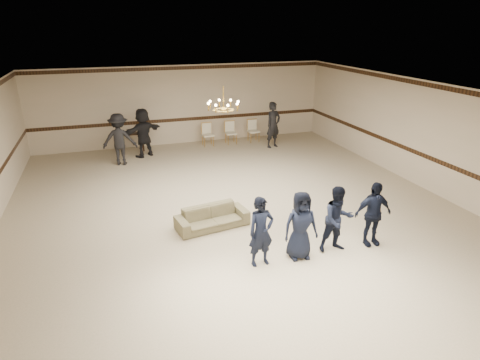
# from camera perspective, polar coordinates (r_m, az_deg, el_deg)

# --- Properties ---
(room) EXTENTS (12.01, 14.01, 3.21)m
(room) POSITION_cam_1_polar(r_m,az_deg,el_deg) (10.71, -0.74, 3.71)
(room) COLOR #C7B499
(room) RESTS_ON ground
(chair_rail) EXTENTS (12.00, 0.02, 0.14)m
(chair_rail) POSITION_cam_1_polar(r_m,az_deg,el_deg) (17.43, -7.76, 8.34)
(chair_rail) COLOR #3A2211
(chair_rail) RESTS_ON wall_back
(crown_molding) EXTENTS (12.00, 0.02, 0.14)m
(crown_molding) POSITION_cam_1_polar(r_m,az_deg,el_deg) (17.10, -8.11, 15.15)
(crown_molding) COLOR #3A2211
(crown_molding) RESTS_ON wall_back
(chandelier) EXTENTS (0.94, 0.94, 0.89)m
(chandelier) POSITION_cam_1_polar(r_m,az_deg,el_deg) (11.34, -2.33, 11.31)
(chandelier) COLOR gold
(chandelier) RESTS_ON ceiling
(boy_a) EXTENTS (0.58, 0.41, 1.52)m
(boy_a) POSITION_cam_1_polar(r_m,az_deg,el_deg) (8.54, 2.95, -7.20)
(boy_a) COLOR black
(boy_a) RESTS_ON floor
(boy_b) EXTENTS (0.78, 0.54, 1.52)m
(boy_b) POSITION_cam_1_polar(r_m,az_deg,el_deg) (8.87, 8.41, -6.26)
(boy_b) COLOR black
(boy_b) RESTS_ON floor
(boy_c) EXTENTS (0.77, 0.61, 1.52)m
(boy_c) POSITION_cam_1_polar(r_m,az_deg,el_deg) (9.28, 13.42, -5.35)
(boy_c) COLOR black
(boy_c) RESTS_ON floor
(boy_d) EXTENTS (0.91, 0.43, 1.52)m
(boy_d) POSITION_cam_1_polar(r_m,az_deg,el_deg) (9.75, 17.97, -4.49)
(boy_d) COLOR black
(boy_d) RESTS_ON floor
(settee) EXTENTS (1.89, 0.97, 0.53)m
(settee) POSITION_cam_1_polar(r_m,az_deg,el_deg) (10.27, -3.88, -5.20)
(settee) COLOR #807855
(settee) RESTS_ON floor
(adult_left) EXTENTS (1.30, 0.89, 1.84)m
(adult_left) POSITION_cam_1_polar(r_m,az_deg,el_deg) (15.17, -16.40, 5.43)
(adult_left) COLOR black
(adult_left) RESTS_ON floor
(adult_mid) EXTENTS (1.76, 1.29, 1.84)m
(adult_mid) POSITION_cam_1_polar(r_m,az_deg,el_deg) (15.89, -13.29, 6.43)
(adult_mid) COLOR black
(adult_mid) RESTS_ON floor
(adult_right) EXTENTS (0.78, 0.64, 1.84)m
(adult_right) POSITION_cam_1_polar(r_m,az_deg,el_deg) (16.71, 4.64, 7.63)
(adult_right) COLOR black
(adult_right) RESTS_ON floor
(banquet_chair_left) EXTENTS (0.48, 0.48, 0.92)m
(banquet_chair_left) POSITION_cam_1_polar(r_m,az_deg,el_deg) (17.00, -4.49, 6.27)
(banquet_chair_left) COLOR beige
(banquet_chair_left) RESTS_ON floor
(banquet_chair_mid) EXTENTS (0.47, 0.47, 0.92)m
(banquet_chair_mid) POSITION_cam_1_polar(r_m,az_deg,el_deg) (17.26, -1.25, 6.56)
(banquet_chair_mid) COLOR beige
(banquet_chair_mid) RESTS_ON floor
(banquet_chair_right) EXTENTS (0.46, 0.46, 0.92)m
(banquet_chair_right) POSITION_cam_1_polar(r_m,az_deg,el_deg) (17.57, 1.89, 6.81)
(banquet_chair_right) COLOR beige
(banquet_chair_right) RESTS_ON floor
(console_table) EXTENTS (0.89, 0.41, 0.73)m
(console_table) POSITION_cam_1_polar(r_m,az_deg,el_deg) (16.79, -14.66, 5.12)
(console_table) COLOR #341E11
(console_table) RESTS_ON floor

